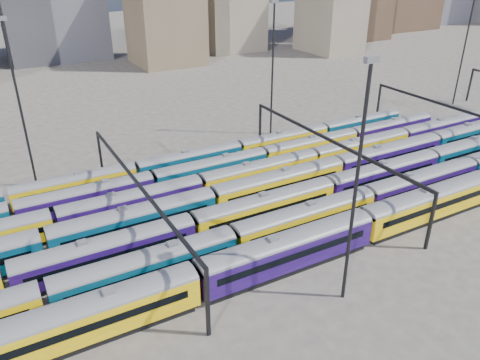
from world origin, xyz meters
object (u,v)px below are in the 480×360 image
rake_2 (265,205)px  rake_0 (288,248)px  rake_1 (305,217)px  mast_2 (357,180)px

rake_2 → rake_0: bearing=-107.6°
rake_1 → mast_2: mast_2 is taller
rake_2 → mast_2: mast_2 is taller
rake_0 → rake_2: 10.49m
rake_0 → rake_1: 7.91m
rake_0 → rake_1: size_ratio=1.52×
rake_1 → rake_2: rake_2 is taller
rake_0 → mast_2: bearing=-70.6°
rake_1 → rake_2: size_ratio=0.71×
rake_0 → rake_2: (3.17, 10.00, -0.22)m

